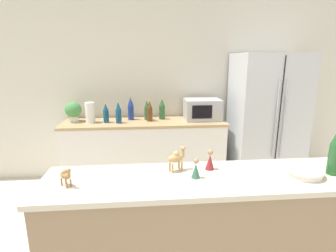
# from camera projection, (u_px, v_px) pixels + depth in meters

# --- Properties ---
(wall_back) EXTENTS (8.00, 0.06, 2.55)m
(wall_back) POSITION_uv_depth(u_px,v_px,m) (163.00, 90.00, 3.78)
(wall_back) COLOR silver
(wall_back) RESTS_ON ground_plane
(back_counter) EXTENTS (2.16, 0.63, 0.90)m
(back_counter) POSITION_uv_depth(u_px,v_px,m) (145.00, 152.00, 3.64)
(back_counter) COLOR white
(back_counter) RESTS_ON ground_plane
(refrigerator) EXTENTS (0.91, 0.73, 1.78)m
(refrigerator) POSITION_uv_depth(u_px,v_px,m) (266.00, 120.00, 3.61)
(refrigerator) COLOR silver
(refrigerator) RESTS_ON ground_plane
(bar_counter) EXTENTS (2.12, 0.52, 0.96)m
(bar_counter) POSITION_uv_depth(u_px,v_px,m) (203.00, 240.00, 1.82)
(bar_counter) COLOR #8C7256
(bar_counter) RESTS_ON ground_plane
(potted_plant) EXTENTS (0.21, 0.21, 0.27)m
(potted_plant) POSITION_uv_depth(u_px,v_px,m) (73.00, 111.00, 3.45)
(potted_plant) COLOR silver
(potted_plant) RESTS_ON back_counter
(paper_towel_roll) EXTENTS (0.12, 0.12, 0.27)m
(paper_towel_roll) POSITION_uv_depth(u_px,v_px,m) (90.00, 113.00, 3.40)
(paper_towel_roll) COLOR white
(paper_towel_roll) RESTS_ON back_counter
(microwave) EXTENTS (0.48, 0.37, 0.28)m
(microwave) POSITION_uv_depth(u_px,v_px,m) (202.00, 109.00, 3.59)
(microwave) COLOR #B2B5BA
(microwave) RESTS_ON back_counter
(back_bottle_0) EXTENTS (0.08, 0.08, 0.28)m
(back_bottle_0) POSITION_uv_depth(u_px,v_px,m) (150.00, 111.00, 3.49)
(back_bottle_0) COLOR brown
(back_bottle_0) RESTS_ON back_counter
(back_bottle_1) EXTENTS (0.07, 0.07, 0.26)m
(back_bottle_1) POSITION_uv_depth(u_px,v_px,m) (106.00, 113.00, 3.41)
(back_bottle_1) COLOR navy
(back_bottle_1) RESTS_ON back_counter
(back_bottle_2) EXTENTS (0.07, 0.07, 0.28)m
(back_bottle_2) POSITION_uv_depth(u_px,v_px,m) (118.00, 113.00, 3.38)
(back_bottle_2) COLOR navy
(back_bottle_2) RESTS_ON back_counter
(back_bottle_3) EXTENTS (0.08, 0.08, 0.32)m
(back_bottle_3) POSITION_uv_depth(u_px,v_px,m) (131.00, 109.00, 3.57)
(back_bottle_3) COLOR navy
(back_bottle_3) RESTS_ON back_counter
(back_bottle_4) EXTENTS (0.07, 0.07, 0.27)m
(back_bottle_4) POSITION_uv_depth(u_px,v_px,m) (147.00, 110.00, 3.57)
(back_bottle_4) COLOR #2D6033
(back_bottle_4) RESTS_ON back_counter
(back_bottle_5) EXTENTS (0.08, 0.08, 0.29)m
(back_bottle_5) POSITION_uv_depth(u_px,v_px,m) (162.00, 109.00, 3.61)
(back_bottle_5) COLOR #2D6033
(back_bottle_5) RESTS_ON back_counter
(wine_bottle) EXTENTS (0.07, 0.07, 0.33)m
(wine_bottle) POSITION_uv_depth(u_px,v_px,m) (335.00, 152.00, 1.71)
(wine_bottle) COLOR #235628
(wine_bottle) RESTS_ON bar_counter
(fruit_bowl) EXTENTS (0.25, 0.25, 0.05)m
(fruit_bowl) POSITION_uv_depth(u_px,v_px,m) (303.00, 171.00, 1.72)
(fruit_bowl) COLOR white
(fruit_bowl) RESTS_ON bar_counter
(camel_figurine) EXTENTS (0.13, 0.10, 0.17)m
(camel_figurine) POSITION_uv_depth(u_px,v_px,m) (177.00, 157.00, 1.78)
(camel_figurine) COLOR tan
(camel_figurine) RESTS_ON bar_counter
(camel_figurine_second) EXTENTS (0.09, 0.09, 0.13)m
(camel_figurine_second) POSITION_uv_depth(u_px,v_px,m) (66.00, 175.00, 1.56)
(camel_figurine_second) COLOR olive
(camel_figurine_second) RESTS_ON bar_counter
(wise_man_figurine_crimson) EXTENTS (0.06, 0.06, 0.13)m
(wise_man_figurine_crimson) POSITION_uv_depth(u_px,v_px,m) (196.00, 170.00, 1.68)
(wise_man_figurine_crimson) COLOR #33664C
(wise_man_figurine_crimson) RESTS_ON bar_counter
(wise_man_figurine_purple) EXTENTS (0.06, 0.06, 0.14)m
(wise_man_figurine_purple) POSITION_uv_depth(u_px,v_px,m) (210.00, 161.00, 1.81)
(wise_man_figurine_purple) COLOR maroon
(wise_man_figurine_purple) RESTS_ON bar_counter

